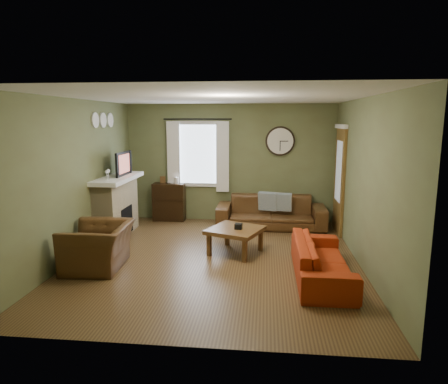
# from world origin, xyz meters

# --- Properties ---
(floor) EXTENTS (4.60, 5.20, 0.00)m
(floor) POSITION_xyz_m (0.00, 0.00, 0.00)
(floor) COLOR #523B21
(floor) RESTS_ON ground
(ceiling) EXTENTS (4.60, 5.20, 0.00)m
(ceiling) POSITION_xyz_m (0.00, 0.00, 2.60)
(ceiling) COLOR white
(ceiling) RESTS_ON ground
(wall_left) EXTENTS (0.00, 5.20, 2.60)m
(wall_left) POSITION_xyz_m (-2.30, 0.00, 1.30)
(wall_left) COLOR #5F6840
(wall_left) RESTS_ON ground
(wall_right) EXTENTS (0.00, 5.20, 2.60)m
(wall_right) POSITION_xyz_m (2.30, 0.00, 1.30)
(wall_right) COLOR #5F6840
(wall_right) RESTS_ON ground
(wall_back) EXTENTS (4.60, 0.00, 2.60)m
(wall_back) POSITION_xyz_m (0.00, 2.60, 1.30)
(wall_back) COLOR #5F6840
(wall_back) RESTS_ON ground
(wall_front) EXTENTS (4.60, 0.00, 2.60)m
(wall_front) POSITION_xyz_m (0.00, -2.60, 1.30)
(wall_front) COLOR #5F6840
(wall_front) RESTS_ON ground
(fireplace) EXTENTS (0.40, 1.40, 1.10)m
(fireplace) POSITION_xyz_m (-2.10, 1.15, 0.55)
(fireplace) COLOR tan
(fireplace) RESTS_ON floor
(firebox) EXTENTS (0.04, 0.60, 0.55)m
(firebox) POSITION_xyz_m (-1.91, 1.15, 0.30)
(firebox) COLOR black
(firebox) RESTS_ON fireplace
(mantel) EXTENTS (0.58, 1.60, 0.08)m
(mantel) POSITION_xyz_m (-2.07, 1.15, 1.14)
(mantel) COLOR white
(mantel) RESTS_ON fireplace
(tv) EXTENTS (0.08, 0.60, 0.35)m
(tv) POSITION_xyz_m (-2.05, 1.30, 1.35)
(tv) COLOR black
(tv) RESTS_ON mantel
(tv_screen) EXTENTS (0.02, 0.62, 0.36)m
(tv_screen) POSITION_xyz_m (-1.97, 1.30, 1.41)
(tv_screen) COLOR #994C3F
(tv_screen) RESTS_ON mantel
(medallion_left) EXTENTS (0.28, 0.28, 0.03)m
(medallion_left) POSITION_xyz_m (-2.28, 0.80, 2.25)
(medallion_left) COLOR white
(medallion_left) RESTS_ON wall_left
(medallion_mid) EXTENTS (0.28, 0.28, 0.03)m
(medallion_mid) POSITION_xyz_m (-2.28, 1.15, 2.25)
(medallion_mid) COLOR white
(medallion_mid) RESTS_ON wall_left
(medallion_right) EXTENTS (0.28, 0.28, 0.03)m
(medallion_right) POSITION_xyz_m (-2.28, 1.50, 2.25)
(medallion_right) COLOR white
(medallion_right) RESTS_ON wall_left
(window_pane) EXTENTS (1.00, 0.02, 1.30)m
(window_pane) POSITION_xyz_m (-0.70, 2.58, 1.50)
(window_pane) COLOR silver
(window_pane) RESTS_ON wall_back
(curtain_rod) EXTENTS (0.03, 0.03, 1.50)m
(curtain_rod) POSITION_xyz_m (-0.70, 2.48, 2.27)
(curtain_rod) COLOR black
(curtain_rod) RESTS_ON wall_back
(curtain_left) EXTENTS (0.28, 0.04, 1.55)m
(curtain_left) POSITION_xyz_m (-1.25, 2.48, 1.45)
(curtain_left) COLOR white
(curtain_left) RESTS_ON wall_back
(curtain_right) EXTENTS (0.28, 0.04, 1.55)m
(curtain_right) POSITION_xyz_m (-0.15, 2.48, 1.45)
(curtain_right) COLOR white
(curtain_right) RESTS_ON wall_back
(wall_clock) EXTENTS (0.64, 0.06, 0.64)m
(wall_clock) POSITION_xyz_m (1.10, 2.55, 1.80)
(wall_clock) COLOR white
(wall_clock) RESTS_ON wall_back
(door) EXTENTS (0.05, 0.90, 2.10)m
(door) POSITION_xyz_m (2.27, 1.85, 1.05)
(door) COLOR brown
(door) RESTS_ON floor
(bookshelf) EXTENTS (0.71, 0.30, 0.85)m
(bookshelf) POSITION_xyz_m (-1.36, 2.43, 0.42)
(bookshelf) COLOR black
(bookshelf) RESTS_ON floor
(book) EXTENTS (0.28, 0.29, 0.02)m
(book) POSITION_xyz_m (-1.36, 2.44, 0.96)
(book) COLOR #55371A
(book) RESTS_ON bookshelf
(sofa_brown) EXTENTS (2.28, 0.89, 0.66)m
(sofa_brown) POSITION_xyz_m (0.93, 2.08, 0.33)
(sofa_brown) COLOR #442A14
(sofa_brown) RESTS_ON floor
(pillow_left) EXTENTS (0.41, 0.21, 0.39)m
(pillow_left) POSITION_xyz_m (0.85, 2.12, 0.55)
(pillow_left) COLOR gray
(pillow_left) RESTS_ON sofa_brown
(pillow_right) EXTENTS (0.39, 0.18, 0.38)m
(pillow_right) POSITION_xyz_m (1.17, 2.08, 0.55)
(pillow_right) COLOR gray
(pillow_right) RESTS_ON sofa_brown
(sofa_red) EXTENTS (0.74, 1.89, 0.55)m
(sofa_red) POSITION_xyz_m (1.62, -0.64, 0.28)
(sofa_red) COLOR maroon
(sofa_red) RESTS_ON floor
(armchair) EXTENTS (0.98, 1.11, 0.68)m
(armchair) POSITION_xyz_m (-1.74, -0.58, 0.34)
(armchair) COLOR #442A14
(armchair) RESTS_ON floor
(coffee_table) EXTENTS (1.08, 1.08, 0.44)m
(coffee_table) POSITION_xyz_m (0.31, 0.33, 0.22)
(coffee_table) COLOR #55371A
(coffee_table) RESTS_ON floor
(tissue_box) EXTENTS (0.13, 0.13, 0.09)m
(tissue_box) POSITION_xyz_m (0.36, 0.28, 0.40)
(tissue_box) COLOR black
(tissue_box) RESTS_ON coffee_table
(wine_glass_a) EXTENTS (0.06, 0.06, 0.18)m
(wine_glass_a) POSITION_xyz_m (-2.05, 0.63, 1.27)
(wine_glass_a) COLOR white
(wine_glass_a) RESTS_ON mantel
(wine_glass_b) EXTENTS (0.07, 0.07, 0.19)m
(wine_glass_b) POSITION_xyz_m (-2.05, 0.71, 1.28)
(wine_glass_b) COLOR white
(wine_glass_b) RESTS_ON mantel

